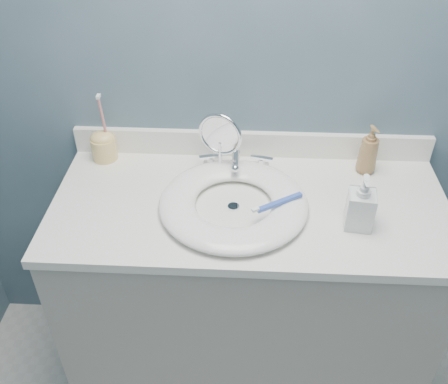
# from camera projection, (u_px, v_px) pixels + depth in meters

# --- Properties ---
(back_wall) EXTENTS (2.20, 0.02, 2.40)m
(back_wall) POSITION_uv_depth(u_px,v_px,m) (254.00, 67.00, 1.55)
(back_wall) COLOR #445C67
(back_wall) RESTS_ON ground
(vanity_cabinet) EXTENTS (1.20, 0.55, 0.85)m
(vanity_cabinet) POSITION_uv_depth(u_px,v_px,m) (246.00, 299.00, 1.81)
(vanity_cabinet) COLOR #A7A299
(vanity_cabinet) RESTS_ON ground
(countertop) EXTENTS (1.22, 0.57, 0.03)m
(countertop) POSITION_uv_depth(u_px,v_px,m) (250.00, 206.00, 1.54)
(countertop) COLOR white
(countertop) RESTS_ON vanity_cabinet
(backsplash) EXTENTS (1.22, 0.02, 0.09)m
(backsplash) POSITION_uv_depth(u_px,v_px,m) (251.00, 144.00, 1.71)
(backsplash) COLOR white
(backsplash) RESTS_ON countertop
(basin) EXTENTS (0.45, 0.45, 0.04)m
(basin) POSITION_uv_depth(u_px,v_px,m) (234.00, 203.00, 1.50)
(basin) COLOR white
(basin) RESTS_ON countertop
(drain) EXTENTS (0.04, 0.04, 0.01)m
(drain) POSITION_uv_depth(u_px,v_px,m) (233.00, 207.00, 1.51)
(drain) COLOR silver
(drain) RESTS_ON countertop
(faucet) EXTENTS (0.25, 0.13, 0.07)m
(faucet) POSITION_uv_depth(u_px,v_px,m) (236.00, 164.00, 1.65)
(faucet) COLOR silver
(faucet) RESTS_ON countertop
(makeup_mirror) EXTENTS (0.14, 0.08, 0.22)m
(makeup_mirror) POSITION_uv_depth(u_px,v_px,m) (220.00, 141.00, 1.58)
(makeup_mirror) COLOR silver
(makeup_mirror) RESTS_ON countertop
(soap_bottle_amber) EXTENTS (0.08, 0.08, 0.17)m
(soap_bottle_amber) POSITION_uv_depth(u_px,v_px,m) (369.00, 150.00, 1.61)
(soap_bottle_amber) COLOR olive
(soap_bottle_amber) RESTS_ON countertop
(soap_bottle_clear) EXTENTS (0.09, 0.09, 0.17)m
(soap_bottle_clear) POSITION_uv_depth(u_px,v_px,m) (362.00, 202.00, 1.40)
(soap_bottle_clear) COLOR silver
(soap_bottle_clear) RESTS_ON countertop
(toothbrush_holder) EXTENTS (0.08, 0.08, 0.24)m
(toothbrush_holder) POSITION_uv_depth(u_px,v_px,m) (103.00, 145.00, 1.69)
(toothbrush_holder) COLOR #EBC875
(toothbrush_holder) RESTS_ON countertop
(toothbrush_lying) EXTENTS (0.15, 0.11, 0.02)m
(toothbrush_lying) POSITION_uv_depth(u_px,v_px,m) (278.00, 203.00, 1.46)
(toothbrush_lying) COLOR #3351B5
(toothbrush_lying) RESTS_ON basin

